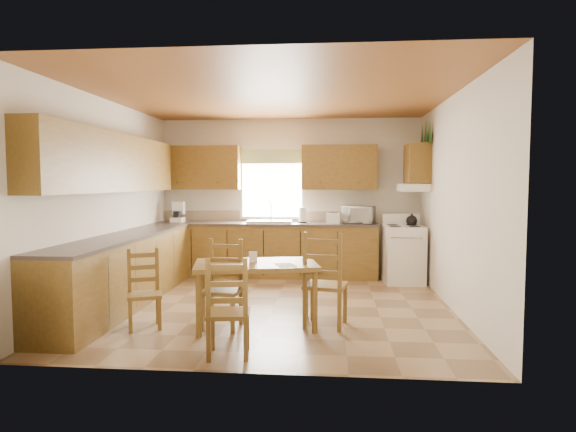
# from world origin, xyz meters

# --- Properties ---
(floor) EXTENTS (4.50, 4.50, 0.00)m
(floor) POSITION_xyz_m (0.00, 0.00, 0.00)
(floor) COLOR #8F714E
(floor) RESTS_ON ground
(ceiling) EXTENTS (4.50, 4.50, 0.00)m
(ceiling) POSITION_xyz_m (0.00, 0.00, 2.70)
(ceiling) COLOR brown
(ceiling) RESTS_ON floor
(wall_left) EXTENTS (4.50, 4.50, 0.00)m
(wall_left) POSITION_xyz_m (-2.25, 0.00, 1.35)
(wall_left) COLOR beige
(wall_left) RESTS_ON floor
(wall_right) EXTENTS (4.50, 4.50, 0.00)m
(wall_right) POSITION_xyz_m (2.25, 0.00, 1.35)
(wall_right) COLOR beige
(wall_right) RESTS_ON floor
(wall_back) EXTENTS (4.50, 4.50, 0.00)m
(wall_back) POSITION_xyz_m (0.00, 2.25, 1.35)
(wall_back) COLOR beige
(wall_back) RESTS_ON floor
(wall_front) EXTENTS (4.50, 4.50, 0.00)m
(wall_front) POSITION_xyz_m (0.00, -2.25, 1.35)
(wall_front) COLOR beige
(wall_front) RESTS_ON floor
(lower_cab_back) EXTENTS (3.75, 0.60, 0.88)m
(lower_cab_back) POSITION_xyz_m (-0.38, 1.95, 0.44)
(lower_cab_back) COLOR brown
(lower_cab_back) RESTS_ON floor
(lower_cab_left) EXTENTS (0.60, 3.60, 0.88)m
(lower_cab_left) POSITION_xyz_m (-1.95, -0.15, 0.44)
(lower_cab_left) COLOR brown
(lower_cab_left) RESTS_ON floor
(counter_back) EXTENTS (3.75, 0.63, 0.04)m
(counter_back) POSITION_xyz_m (-0.38, 1.95, 0.90)
(counter_back) COLOR #483B36
(counter_back) RESTS_ON lower_cab_back
(counter_left) EXTENTS (0.63, 3.60, 0.04)m
(counter_left) POSITION_xyz_m (-1.95, -0.15, 0.90)
(counter_left) COLOR #483B36
(counter_left) RESTS_ON lower_cab_left
(backsplash) EXTENTS (3.75, 0.01, 0.18)m
(backsplash) POSITION_xyz_m (-0.38, 2.24, 1.01)
(backsplash) COLOR gray
(backsplash) RESTS_ON counter_back
(upper_cab_back_left) EXTENTS (1.41, 0.33, 0.75)m
(upper_cab_back_left) POSITION_xyz_m (-1.55, 2.08, 1.85)
(upper_cab_back_left) COLOR brown
(upper_cab_back_left) RESTS_ON wall_back
(upper_cab_back_right) EXTENTS (1.25, 0.33, 0.75)m
(upper_cab_back_right) POSITION_xyz_m (0.86, 2.08, 1.85)
(upper_cab_back_right) COLOR brown
(upper_cab_back_right) RESTS_ON wall_back
(upper_cab_left) EXTENTS (0.33, 3.60, 0.75)m
(upper_cab_left) POSITION_xyz_m (-2.08, -0.15, 1.85)
(upper_cab_left) COLOR brown
(upper_cab_left) RESTS_ON wall_left
(upper_cab_stove) EXTENTS (0.33, 0.62, 0.62)m
(upper_cab_stove) POSITION_xyz_m (2.08, 1.65, 1.90)
(upper_cab_stove) COLOR brown
(upper_cab_stove) RESTS_ON wall_right
(range_hood) EXTENTS (0.44, 0.62, 0.12)m
(range_hood) POSITION_xyz_m (2.03, 1.65, 1.52)
(range_hood) COLOR white
(range_hood) RESTS_ON wall_right
(window_frame) EXTENTS (1.13, 0.02, 1.18)m
(window_frame) POSITION_xyz_m (-0.30, 2.22, 1.55)
(window_frame) COLOR white
(window_frame) RESTS_ON wall_back
(window_pane) EXTENTS (1.05, 0.01, 1.10)m
(window_pane) POSITION_xyz_m (-0.30, 2.21, 1.55)
(window_pane) COLOR white
(window_pane) RESTS_ON wall_back
(window_valance) EXTENTS (1.19, 0.01, 0.24)m
(window_valance) POSITION_xyz_m (-0.30, 2.19, 2.05)
(window_valance) COLOR #4E7639
(window_valance) RESTS_ON wall_back
(sink_basin) EXTENTS (0.75, 0.45, 0.04)m
(sink_basin) POSITION_xyz_m (-0.30, 1.95, 0.94)
(sink_basin) COLOR silver
(sink_basin) RESTS_ON counter_back
(pine_decal_a) EXTENTS (0.22, 0.22, 0.36)m
(pine_decal_a) POSITION_xyz_m (2.21, 1.33, 2.38)
(pine_decal_a) COLOR #1B451A
(pine_decal_a) RESTS_ON wall_right
(pine_decal_b) EXTENTS (0.22, 0.22, 0.36)m
(pine_decal_b) POSITION_xyz_m (2.21, 1.65, 2.42)
(pine_decal_b) COLOR #1B451A
(pine_decal_b) RESTS_ON wall_right
(pine_decal_c) EXTENTS (0.22, 0.22, 0.36)m
(pine_decal_c) POSITION_xyz_m (2.21, 1.97, 2.38)
(pine_decal_c) COLOR #1B451A
(pine_decal_c) RESTS_ON wall_right
(stove) EXTENTS (0.64, 0.66, 0.89)m
(stove) POSITION_xyz_m (1.88, 1.60, 0.45)
(stove) COLOR white
(stove) RESTS_ON floor
(coffeemaker) EXTENTS (0.30, 0.33, 0.37)m
(coffeemaker) POSITION_xyz_m (-1.91, 1.94, 1.10)
(coffeemaker) COLOR white
(coffeemaker) RESTS_ON counter_back
(paper_towel) EXTENTS (0.12, 0.12, 0.26)m
(paper_towel) POSITION_xyz_m (0.24, 1.96, 1.05)
(paper_towel) COLOR white
(paper_towel) RESTS_ON counter_back
(toaster) EXTENTS (0.23, 0.15, 0.18)m
(toaster) POSITION_xyz_m (0.76, 1.85, 1.01)
(toaster) COLOR white
(toaster) RESTS_ON counter_back
(microwave) EXTENTS (0.55, 0.45, 0.28)m
(microwave) POSITION_xyz_m (1.19, 1.95, 1.06)
(microwave) COLOR white
(microwave) RESTS_ON counter_back
(dining_table) EXTENTS (1.46, 1.01, 0.71)m
(dining_table) POSITION_xyz_m (-0.10, -0.92, 0.36)
(dining_table) COLOR brown
(dining_table) RESTS_ON floor
(chair_near_left) EXTENTS (0.43, 0.42, 0.93)m
(chair_near_left) POSITION_xyz_m (-0.21, -1.85, 0.46)
(chair_near_left) COLOR brown
(chair_near_left) RESTS_ON floor
(chair_near_right) EXTENTS (0.52, 0.50, 1.06)m
(chair_near_right) POSITION_xyz_m (0.67, -0.84, 0.53)
(chair_near_right) COLOR brown
(chair_near_right) RESTS_ON floor
(chair_far_left) EXTENTS (0.47, 0.46, 0.86)m
(chair_far_left) POSITION_xyz_m (-1.32, -1.09, 0.43)
(chair_far_left) COLOR brown
(chair_far_left) RESTS_ON floor
(chair_far_right) EXTENTS (0.43, 0.42, 0.96)m
(chair_far_right) POSITION_xyz_m (-0.47, -1.01, 0.48)
(chair_far_right) COLOR brown
(chair_far_right) RESTS_ON floor
(table_paper) EXTENTS (0.28, 0.32, 0.00)m
(table_paper) POSITION_xyz_m (0.25, -1.05, 0.72)
(table_paper) COLOR white
(table_paper) RESTS_ON dining_table
(table_card) EXTENTS (0.09, 0.04, 0.12)m
(table_card) POSITION_xyz_m (-0.13, -0.90, 0.77)
(table_card) COLOR white
(table_card) RESTS_ON dining_table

